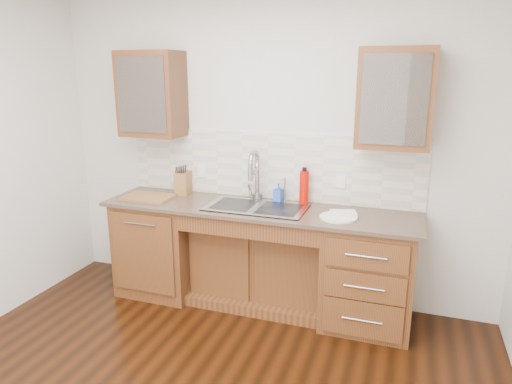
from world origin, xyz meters
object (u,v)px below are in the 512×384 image
(soap_bottle, at_px, (279,192))
(water_bottle, at_px, (304,188))
(cutting_board, at_px, (148,197))
(knife_block, at_px, (183,183))
(plate, at_px, (338,217))

(soap_bottle, relative_size, water_bottle, 0.55)
(soap_bottle, relative_size, cutting_board, 0.37)
(soap_bottle, height_order, water_bottle, water_bottle)
(knife_block, bearing_deg, water_bottle, -6.89)
(water_bottle, height_order, knife_block, water_bottle)
(soap_bottle, bearing_deg, cutting_board, -153.34)
(plate, distance_m, cutting_board, 1.72)
(water_bottle, bearing_deg, cutting_board, -168.60)
(soap_bottle, xyz_separation_m, cutting_board, (-1.14, -0.29, -0.07))
(water_bottle, distance_m, knife_block, 1.15)
(plate, height_order, knife_block, knife_block)
(soap_bottle, xyz_separation_m, water_bottle, (0.23, -0.01, 0.07))
(soap_bottle, height_order, knife_block, knife_block)
(cutting_board, bearing_deg, water_bottle, 11.40)
(knife_block, distance_m, cutting_board, 0.35)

